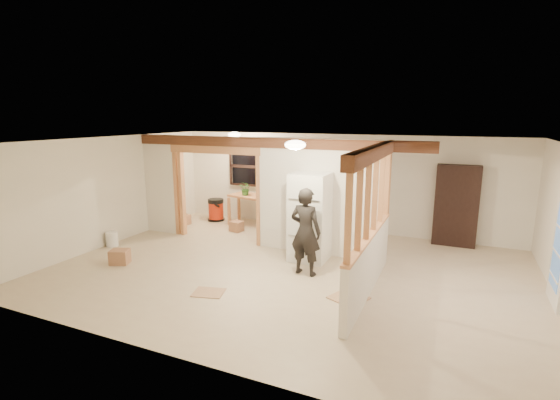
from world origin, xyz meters
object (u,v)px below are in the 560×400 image
at_px(woman, 306,232).
at_px(work_table, 253,210).
at_px(shop_vac, 216,210).
at_px(refrigerator, 310,217).
at_px(bookshelf, 456,206).

relative_size(woman, work_table, 1.27).
bearing_deg(shop_vac, woman, -36.34).
distance_m(refrigerator, work_table, 3.09).
height_order(refrigerator, bookshelf, bookshelf).
relative_size(woman, bookshelf, 0.89).
bearing_deg(refrigerator, woman, -76.15).
bearing_deg(refrigerator, bookshelf, 39.28).
xyz_separation_m(work_table, shop_vac, (-1.20, -0.00, -0.10)).
xyz_separation_m(refrigerator, shop_vac, (-3.54, 1.95, -0.59)).
distance_m(refrigerator, shop_vac, 4.09).
bearing_deg(woman, refrigerator, -69.91).
xyz_separation_m(refrigerator, work_table, (-2.34, 1.95, -0.50)).
relative_size(refrigerator, bookshelf, 0.97).
distance_m(work_table, shop_vac, 1.21).
height_order(woman, shop_vac, woman).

